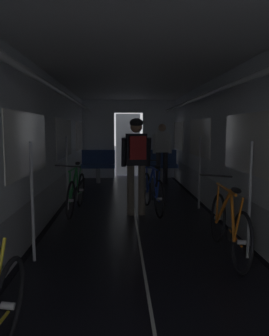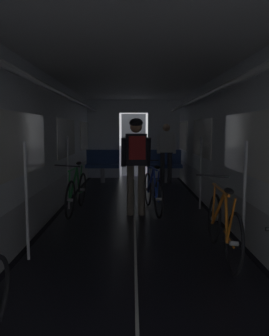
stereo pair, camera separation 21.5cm
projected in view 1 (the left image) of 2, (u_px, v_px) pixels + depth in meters
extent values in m
cube|color=black|center=(44.00, 232.00, 5.18)|extent=(0.08, 11.50, 0.01)
cube|color=black|center=(229.00, 229.00, 5.29)|extent=(0.08, 11.50, 0.01)
cube|color=beige|center=(137.00, 231.00, 5.23)|extent=(0.03, 11.27, 0.00)
cube|color=#9EA0A5|center=(37.00, 212.00, 5.14)|extent=(0.12, 11.50, 0.60)
cube|color=silver|center=(34.00, 130.00, 5.00)|extent=(0.12, 11.50, 1.85)
cube|color=white|center=(28.00, 144.00, 4.45)|extent=(0.02, 1.90, 0.80)
cube|color=white|center=(64.00, 138.00, 7.31)|extent=(0.02, 1.90, 0.80)
cube|color=white|center=(80.00, 136.00, 10.16)|extent=(0.02, 1.90, 0.80)
cube|color=yellow|center=(37.00, 142.00, 4.89)|extent=(0.01, 0.20, 0.28)
cylinder|color=white|center=(57.00, 90.00, 4.95)|extent=(0.07, 11.04, 0.07)
cylinder|color=#B7BABF|center=(32.00, 202.00, 3.96)|extent=(0.04, 0.04, 1.40)
cylinder|color=#B7BABF|center=(67.00, 173.00, 6.54)|extent=(0.04, 0.04, 1.40)
cube|color=#9EA0A5|center=(236.00, 211.00, 5.26)|extent=(0.12, 11.50, 0.60)
cube|color=silver|center=(239.00, 130.00, 5.12)|extent=(0.12, 11.50, 1.85)
cube|color=white|center=(248.00, 143.00, 4.57)|extent=(0.02, 1.90, 0.80)
cube|color=white|center=(199.00, 138.00, 7.42)|extent=(0.02, 1.90, 0.80)
cube|color=white|center=(177.00, 136.00, 10.28)|extent=(0.02, 1.90, 0.80)
cube|color=yellow|center=(232.00, 142.00, 5.21)|extent=(0.01, 0.20, 0.28)
cylinder|color=white|center=(217.00, 91.00, 5.05)|extent=(0.07, 11.04, 0.07)
cylinder|color=#B7BABF|center=(250.00, 200.00, 4.06)|extent=(0.04, 0.04, 1.40)
cylinder|color=#B7BABF|center=(199.00, 173.00, 6.65)|extent=(0.04, 0.04, 1.40)
cube|color=silver|center=(98.00, 139.00, 10.83)|extent=(1.00, 0.12, 2.45)
cube|color=silver|center=(158.00, 139.00, 10.90)|extent=(1.00, 0.12, 2.45)
cube|color=silver|center=(128.00, 106.00, 10.75)|extent=(0.90, 0.12, 0.40)
cube|color=#4C4F54|center=(128.00, 145.00, 11.58)|extent=(0.81, 0.04, 2.05)
cube|color=silver|center=(138.00, 61.00, 4.95)|extent=(3.14, 11.62, 0.12)
cylinder|color=gray|center=(98.00, 175.00, 9.89)|extent=(0.12, 0.12, 0.44)
cube|color=#2D4784|center=(98.00, 166.00, 9.86)|extent=(0.96, 0.44, 0.10)
cube|color=#2D4784|center=(98.00, 157.00, 10.02)|extent=(0.96, 0.08, 0.40)
torus|color=gray|center=(84.00, 150.00, 10.01)|extent=(0.14, 0.14, 0.02)
cylinder|color=gray|center=(160.00, 175.00, 9.96)|extent=(0.12, 0.12, 0.44)
cube|color=#2D4784|center=(161.00, 166.00, 9.93)|extent=(0.96, 0.44, 0.10)
cube|color=#2D4784|center=(160.00, 157.00, 10.09)|extent=(0.96, 0.08, 0.40)
torus|color=gray|center=(145.00, 150.00, 10.08)|extent=(0.14, 0.14, 0.02)
torus|color=black|center=(8.00, 306.00, 2.36)|extent=(0.13, 0.67, 0.67)
cylinder|color=#B2B2B7|center=(8.00, 306.00, 2.36)|extent=(0.10, 0.05, 0.06)
torus|color=black|center=(242.00, 242.00, 3.68)|extent=(0.11, 0.67, 0.67)
cylinder|color=#B2B2B7|center=(242.00, 242.00, 3.68)|extent=(0.09, 0.05, 0.06)
torus|color=black|center=(218.00, 218.00, 4.69)|extent=(0.11, 0.67, 0.67)
cylinder|color=#B2B2B7|center=(218.00, 218.00, 4.69)|extent=(0.09, 0.05, 0.06)
cylinder|color=orange|center=(223.00, 207.00, 4.35)|extent=(0.07, 0.54, 0.56)
cylinder|color=orange|center=(233.00, 215.00, 3.95)|extent=(0.08, 0.34, 0.55)
cylinder|color=orange|center=(226.00, 189.00, 4.17)|extent=(0.06, 0.82, 0.04)
cylinder|color=orange|center=(239.00, 219.00, 3.72)|extent=(0.06, 0.16, 0.49)
cylinder|color=orange|center=(235.00, 238.00, 3.90)|extent=(0.04, 0.45, 0.07)
cylinder|color=orange|center=(218.00, 201.00, 4.63)|extent=(0.07, 0.09, 0.49)
cylinder|color=black|center=(230.00, 234.00, 4.13)|extent=(0.03, 0.17, 0.17)
ellipsoid|color=black|center=(236.00, 190.00, 3.74)|extent=(0.10, 0.24, 0.07)
cylinder|color=black|center=(216.00, 176.00, 4.62)|extent=(0.44, 0.04, 0.06)
torus|color=black|center=(81.00, 190.00, 6.86)|extent=(0.12, 0.67, 0.67)
cylinder|color=#B2B2B7|center=(81.00, 190.00, 6.86)|extent=(0.10, 0.06, 0.06)
torus|color=black|center=(71.00, 200.00, 5.84)|extent=(0.12, 0.67, 0.67)
cylinder|color=#B2B2B7|center=(71.00, 200.00, 5.84)|extent=(0.10, 0.06, 0.06)
cylinder|color=#1E8438|center=(73.00, 185.00, 6.13)|extent=(0.10, 0.54, 0.56)
cylinder|color=#1E8438|center=(77.00, 181.00, 6.54)|extent=(0.05, 0.34, 0.55)
cylinder|color=#1E8438|center=(74.00, 169.00, 6.26)|extent=(0.08, 0.82, 0.04)
cylinder|color=#1E8438|center=(79.00, 178.00, 6.76)|extent=(0.06, 0.16, 0.49)
cylinder|color=#1E8438|center=(79.00, 193.00, 6.64)|extent=(0.05, 0.45, 0.07)
cylinder|color=#1E8438|center=(70.00, 186.00, 5.85)|extent=(0.06, 0.09, 0.49)
cylinder|color=black|center=(77.00, 196.00, 6.42)|extent=(0.03, 0.17, 0.17)
ellipsoid|color=black|center=(78.00, 163.00, 6.68)|extent=(0.11, 0.24, 0.07)
cylinder|color=black|center=(68.00, 166.00, 5.79)|extent=(0.44, 0.05, 0.05)
cylinder|color=brown|center=(131.00, 190.00, 6.17)|extent=(0.13, 0.13, 0.90)
cylinder|color=brown|center=(142.00, 190.00, 6.19)|extent=(0.13, 0.13, 0.90)
cube|color=black|center=(136.00, 149.00, 6.10)|extent=(0.38, 0.25, 0.56)
cylinder|color=black|center=(124.00, 152.00, 6.10)|extent=(0.11, 0.20, 0.53)
cylinder|color=black|center=(148.00, 152.00, 6.15)|extent=(0.11, 0.20, 0.53)
sphere|color=#9E7051|center=(136.00, 127.00, 6.05)|extent=(0.21, 0.21, 0.21)
ellipsoid|color=black|center=(136.00, 123.00, 6.05)|extent=(0.26, 0.30, 0.16)
cube|color=maroon|center=(138.00, 148.00, 5.93)|extent=(0.29, 0.18, 0.40)
torus|color=black|center=(159.00, 199.00, 5.96)|extent=(0.14, 0.67, 0.67)
cylinder|color=#B2B2B7|center=(159.00, 199.00, 5.96)|extent=(0.10, 0.06, 0.05)
torus|color=black|center=(147.00, 189.00, 6.95)|extent=(0.14, 0.67, 0.67)
cylinder|color=#B2B2B7|center=(147.00, 189.00, 6.95)|extent=(0.10, 0.06, 0.05)
cylinder|color=#2342B7|center=(150.00, 181.00, 6.62)|extent=(0.12, 0.54, 0.56)
cylinder|color=#2342B7|center=(155.00, 184.00, 6.22)|extent=(0.08, 0.34, 0.55)
cylinder|color=#2342B7|center=(152.00, 168.00, 6.44)|extent=(0.15, 0.82, 0.03)
cylinder|color=#2342B7|center=(158.00, 185.00, 6.00)|extent=(0.05, 0.16, 0.49)
cylinder|color=#2342B7|center=(156.00, 198.00, 6.18)|extent=(0.09, 0.45, 0.07)
cylinder|color=#2342B7|center=(147.00, 177.00, 6.90)|extent=(0.04, 0.09, 0.49)
cylinder|color=black|center=(153.00, 197.00, 6.40)|extent=(0.04, 0.17, 0.17)
ellipsoid|color=black|center=(158.00, 167.00, 6.01)|extent=(0.12, 0.25, 0.06)
cylinder|color=black|center=(147.00, 160.00, 6.88)|extent=(0.44, 0.09, 0.03)
cylinder|color=#2D2D33|center=(165.00, 168.00, 9.64)|extent=(0.13, 0.13, 0.90)
cylinder|color=#2D2D33|center=(158.00, 168.00, 9.63)|extent=(0.13, 0.13, 0.90)
cube|color=silver|center=(162.00, 142.00, 9.56)|extent=(0.36, 0.22, 0.56)
cylinder|color=silver|center=(170.00, 144.00, 9.55)|extent=(0.09, 0.20, 0.53)
cylinder|color=silver|center=(154.00, 144.00, 9.53)|extent=(0.09, 0.20, 0.53)
sphere|color=tan|center=(162.00, 128.00, 9.51)|extent=(0.21, 0.21, 0.21)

